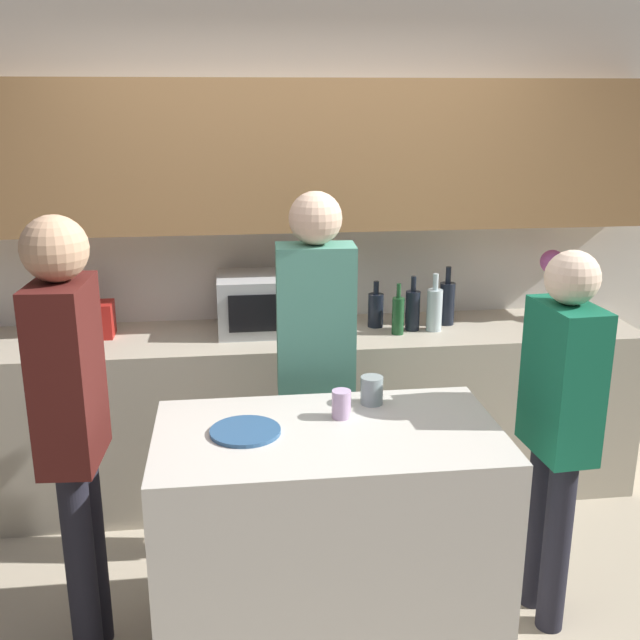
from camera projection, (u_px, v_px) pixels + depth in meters
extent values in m
cube|color=silver|center=(294.00, 240.00, 4.15)|extent=(6.40, 0.08, 2.70)
cube|color=#A37547|center=(296.00, 155.00, 3.82)|extent=(3.74, 0.32, 0.75)
cube|color=#B7AD99|center=(301.00, 413.00, 4.07)|extent=(3.60, 0.62, 0.92)
cube|color=beige|center=(328.00, 541.00, 2.88)|extent=(1.28, 0.72, 0.93)
cube|color=#B7BABC|center=(267.00, 303.00, 3.94)|extent=(0.52, 0.38, 0.30)
cube|color=black|center=(260.00, 313.00, 3.75)|extent=(0.31, 0.01, 0.19)
cube|color=#B21E19|center=(88.00, 320.00, 3.85)|extent=(0.26, 0.16, 0.18)
cube|color=black|center=(76.00, 303.00, 3.82)|extent=(0.02, 0.11, 0.01)
cube|color=black|center=(96.00, 302.00, 3.83)|extent=(0.02, 0.11, 0.01)
cylinder|color=brown|center=(548.00, 311.00, 4.15)|extent=(0.14, 0.14, 0.10)
cylinder|color=#38662D|center=(550.00, 287.00, 4.11)|extent=(0.01, 0.01, 0.18)
sphere|color=#B25199|center=(552.00, 262.00, 4.07)|extent=(0.13, 0.13, 0.13)
cylinder|color=black|center=(376.00, 310.00, 4.02)|extent=(0.08, 0.08, 0.18)
cylinder|color=black|center=(376.00, 288.00, 3.98)|extent=(0.03, 0.03, 0.07)
cylinder|color=#194723|center=(398.00, 316.00, 3.89)|extent=(0.06, 0.06, 0.19)
cylinder|color=#194723|center=(399.00, 291.00, 3.85)|extent=(0.02, 0.02, 0.08)
cylinder|color=black|center=(413.00, 311.00, 3.96)|extent=(0.08, 0.08, 0.21)
cylinder|color=black|center=(414.00, 284.00, 3.92)|extent=(0.03, 0.03, 0.08)
cylinder|color=silver|center=(434.00, 310.00, 3.95)|extent=(0.08, 0.08, 0.22)
cylinder|color=silver|center=(436.00, 282.00, 3.91)|extent=(0.03, 0.03, 0.09)
cylinder|color=black|center=(447.00, 304.00, 4.06)|extent=(0.08, 0.08, 0.23)
cylinder|color=black|center=(448.00, 275.00, 4.01)|extent=(0.03, 0.03, 0.09)
cylinder|color=#2D5684|center=(245.00, 431.00, 2.73)|extent=(0.26, 0.26, 0.01)
cylinder|color=#C7A5CF|center=(341.00, 404.00, 2.85)|extent=(0.07, 0.07, 0.11)
cylinder|color=#8B9CA0|center=(372.00, 390.00, 2.98)|extent=(0.09, 0.09, 0.11)
cylinder|color=black|center=(333.00, 474.00, 3.49)|extent=(0.11, 0.11, 0.84)
cylinder|color=black|center=(299.00, 475.00, 3.48)|extent=(0.11, 0.11, 0.84)
cube|color=#4F937F|center=(316.00, 320.00, 3.27)|extent=(0.35, 0.20, 0.67)
sphere|color=beige|center=(315.00, 218.00, 3.14)|extent=(0.23, 0.23, 0.23)
cylinder|color=black|center=(91.00, 548.00, 2.92)|extent=(0.11, 0.11, 0.84)
cylinder|color=black|center=(81.00, 573.00, 2.77)|extent=(0.11, 0.11, 0.84)
cube|color=#491815|center=(67.00, 374.00, 2.63)|extent=(0.21, 0.35, 0.67)
sphere|color=tan|center=(54.00, 249.00, 2.50)|extent=(0.23, 0.23, 0.23)
cylinder|color=black|center=(557.00, 546.00, 3.00)|extent=(0.11, 0.11, 0.76)
cylinder|color=black|center=(538.00, 524.00, 3.15)|extent=(0.11, 0.11, 0.76)
cube|color=#136144|center=(562.00, 380.00, 2.88)|extent=(0.21, 0.35, 0.60)
sphere|color=beige|center=(573.00, 278.00, 2.77)|extent=(0.21, 0.21, 0.21)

